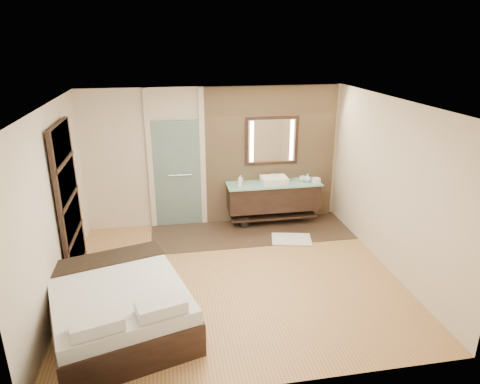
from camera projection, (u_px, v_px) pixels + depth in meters
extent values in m
plane|color=olive|center=(234.00, 278.00, 6.70)|extent=(5.00, 5.00, 0.00)
cube|color=#3B2A20|center=(251.00, 231.00, 8.28)|extent=(3.80, 1.30, 0.01)
cube|color=tan|center=(271.00, 155.00, 8.47)|extent=(2.60, 0.08, 2.70)
cube|color=black|center=(273.00, 197.00, 8.46)|extent=(1.80, 0.50, 0.50)
cube|color=black|center=(273.00, 215.00, 8.60)|extent=(1.71, 0.45, 0.04)
cube|color=#96E5D3|center=(274.00, 184.00, 8.35)|extent=(1.85, 0.55, 0.03)
cube|color=white|center=(274.00, 180.00, 8.32)|extent=(0.50, 0.38, 0.13)
cylinder|color=silver|center=(272.00, 176.00, 8.49)|extent=(0.03, 0.03, 0.18)
cylinder|color=silver|center=(272.00, 173.00, 8.43)|extent=(0.02, 0.10, 0.02)
cube|color=black|center=(272.00, 141.00, 8.32)|extent=(1.06, 0.03, 0.96)
cube|color=white|center=(272.00, 141.00, 8.30)|extent=(0.94, 0.01, 0.84)
cube|color=#F7E1B9|center=(252.00, 142.00, 8.23)|extent=(0.07, 0.01, 0.80)
cube|color=#F7E1B9|center=(292.00, 140.00, 8.36)|extent=(0.07, 0.01, 0.80)
cube|color=#9CC5BD|center=(177.00, 175.00, 8.26)|extent=(0.90, 0.05, 2.10)
cylinder|color=silver|center=(180.00, 175.00, 8.22)|extent=(0.45, 0.03, 0.03)
cube|color=beige|center=(150.00, 161.00, 8.08)|extent=(0.10, 0.08, 2.70)
cube|color=beige|center=(203.00, 158.00, 8.25)|extent=(0.10, 0.08, 2.70)
cube|color=black|center=(69.00, 202.00, 6.45)|extent=(0.06, 1.20, 2.40)
cube|color=#F1E4CA|center=(77.00, 251.00, 6.74)|extent=(0.02, 1.06, 0.52)
cube|color=#F1E4CA|center=(72.00, 217.00, 6.54)|extent=(0.02, 1.06, 0.52)
cube|color=#F1E4CA|center=(67.00, 181.00, 6.34)|extent=(0.02, 1.06, 0.52)
cube|color=#F1E4CA|center=(61.00, 142.00, 6.14)|extent=(0.02, 1.06, 0.52)
cube|color=black|center=(119.00, 312.00, 5.49)|extent=(2.09, 2.37, 0.44)
cube|color=silver|center=(117.00, 291.00, 5.39)|extent=(2.03, 2.31, 0.18)
cube|color=black|center=(106.00, 259.00, 5.99)|extent=(1.61, 0.86, 0.04)
cube|color=silver|center=(97.00, 324.00, 4.51)|extent=(0.61, 0.44, 0.14)
cube|color=silver|center=(161.00, 307.00, 4.80)|extent=(0.61, 0.44, 0.14)
cube|color=silver|center=(291.00, 239.00, 7.93)|extent=(0.81, 0.64, 0.02)
cylinder|color=black|center=(244.00, 221.00, 8.46)|extent=(0.24, 0.24, 0.23)
cube|color=white|center=(316.00, 181.00, 8.34)|extent=(0.14, 0.14, 0.10)
imported|color=white|center=(240.00, 181.00, 8.11)|extent=(0.11, 0.11, 0.21)
imported|color=#B2B2B2|center=(241.00, 179.00, 8.34)|extent=(0.09, 0.09, 0.15)
imported|color=#B9E9E6|center=(307.00, 178.00, 8.40)|extent=(0.14, 0.14, 0.16)
imported|color=white|center=(303.00, 179.00, 8.46)|extent=(0.13, 0.13, 0.10)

